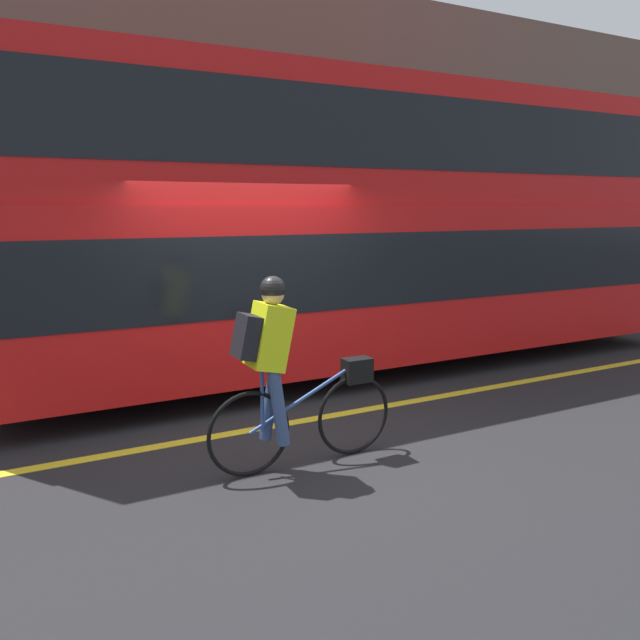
{
  "coord_description": "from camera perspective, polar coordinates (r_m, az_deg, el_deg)",
  "views": [
    {
      "loc": [
        -2.46,
        -5.56,
        2.26
      ],
      "look_at": [
        0.69,
        0.38,
        1.03
      ],
      "focal_mm": 35.0,
      "sensor_mm": 36.0,
      "label": 1
    }
  ],
  "objects": [
    {
      "name": "street_sign_post",
      "position": [
        10.78,
        -17.55,
        6.24
      ],
      "size": [
        0.36,
        0.09,
        2.58
      ],
      "color": "#59595B",
      "rests_on": "sidewalk_curb"
    },
    {
      "name": "building_facade",
      "position": [
        12.05,
        -16.65,
        14.95
      ],
      "size": [
        60.0,
        0.3,
        6.63
      ],
      "color": "brown",
      "rests_on": "ground_plane"
    },
    {
      "name": "road_center_line",
      "position": [
        6.6,
        -4.38,
        -9.64
      ],
      "size": [
        50.0,
        0.14,
        0.01
      ],
      "primitive_type": "cube",
      "color": "yellow",
      "rests_on": "ground_plane"
    },
    {
      "name": "ground_plane",
      "position": [
        6.48,
        -3.88,
        -10.05
      ],
      "size": [
        80.0,
        80.0,
        0.0
      ],
      "primitive_type": "plane",
      "color": "#232326"
    },
    {
      "name": "cyclist_on_bike",
      "position": [
        5.32,
        -3.26,
        -4.38
      ],
      "size": [
        1.77,
        0.32,
        1.7
      ],
      "color": "black",
      "rests_on": "ground_plane"
    },
    {
      "name": "sidewalk_curb",
      "position": [
        11.17,
        -14.69,
        -1.3
      ],
      "size": [
        60.0,
        1.85,
        0.13
      ],
      "color": "gray",
      "rests_on": "ground_plane"
    },
    {
      "name": "bus",
      "position": [
        8.83,
        4.22,
        9.41
      ],
      "size": [
        10.07,
        2.57,
        3.83
      ],
      "color": "black",
      "rests_on": "ground_plane"
    }
  ]
}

